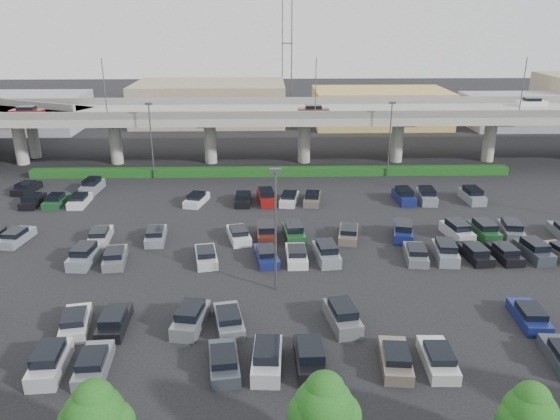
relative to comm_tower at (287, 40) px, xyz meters
name	(u,v)px	position (x,y,z in m)	size (l,w,h in m)	color
ground	(274,249)	(-4.00, -74.00, -15.61)	(280.00, 280.00, 0.00)	black
overpass	(269,116)	(-4.22, -42.01, -8.64)	(150.00, 13.00, 15.80)	gray
hedge	(271,172)	(-4.00, -49.00, -15.06)	(66.00, 1.60, 1.10)	#113C12
tree_row	(297,408)	(-3.30, -100.53, -12.09)	(65.07, 3.66, 5.94)	#332316
parked_cars	(305,256)	(-1.25, -76.87, -14.99)	(63.01, 41.64, 1.67)	navy
light_poles	(230,181)	(-8.12, -72.00, -9.37)	(66.90, 48.38, 10.30)	#494A4E
distant_buildings	(331,105)	(8.38, -12.19, -11.87)	(138.00, 24.00, 9.00)	gray
comm_tower	(287,40)	(0.00, 0.00, 0.00)	(2.40, 2.40, 30.00)	#494A4E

